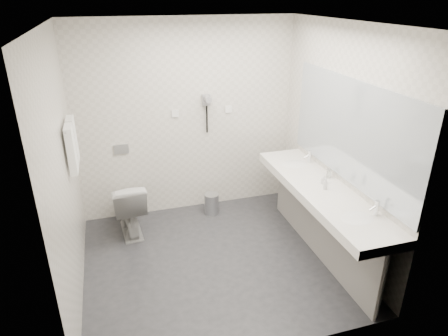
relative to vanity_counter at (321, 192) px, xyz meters
name	(u,v)px	position (x,y,z in m)	size (l,w,h in m)	color
floor	(215,261)	(-1.12, 0.20, -0.80)	(2.80, 2.80, 0.00)	#28292D
ceiling	(212,23)	(-1.12, 0.20, 1.70)	(2.80, 2.80, 0.00)	silver
wall_back	(187,120)	(-1.12, 1.50, 0.45)	(2.80, 2.80, 0.00)	silver
wall_front	(262,225)	(-1.12, -1.10, 0.45)	(2.80, 2.80, 0.00)	silver
wall_left	(63,174)	(-2.52, 0.20, 0.45)	(2.60, 2.60, 0.00)	silver
wall_right	(339,143)	(0.27, 0.20, 0.45)	(2.60, 2.60, 0.00)	silver
vanity_counter	(321,192)	(0.00, 0.00, 0.00)	(0.55, 2.20, 0.10)	silver
vanity_panel	(319,225)	(0.02, 0.00, -0.42)	(0.03, 2.15, 0.75)	gray
vanity_post_near	(381,286)	(0.05, -1.04, -0.42)	(0.06, 0.06, 0.75)	silver
vanity_post_far	(283,185)	(0.05, 1.04, -0.42)	(0.06, 0.06, 0.75)	silver
mirror	(350,131)	(0.26, 0.00, 0.65)	(0.02, 2.20, 1.05)	#B2BCC6
basin_near	(357,219)	(0.00, -0.65, 0.04)	(0.40, 0.31, 0.05)	white
basin_far	(294,165)	(0.00, 0.65, 0.04)	(0.40, 0.31, 0.05)	white
faucet_near	(377,208)	(0.19, -0.65, 0.12)	(0.04, 0.04, 0.15)	silver
faucet_far	(310,157)	(0.19, 0.65, 0.12)	(0.04, 0.04, 0.15)	silver
soap_bottle_a	(324,179)	(0.07, 0.07, 0.10)	(0.05, 0.05, 0.10)	beige
soap_bottle_c	(325,184)	(0.01, -0.04, 0.11)	(0.05, 0.05, 0.12)	beige
glass_left	(329,173)	(0.20, 0.20, 0.10)	(0.05, 0.05, 0.10)	silver
toilet	(129,207)	(-1.97, 1.08, -0.45)	(0.39, 0.69, 0.70)	white
flush_plate	(121,149)	(-1.98, 1.49, 0.15)	(0.18, 0.02, 0.12)	#B2B5BA
pedal_bin	(212,204)	(-0.89, 1.22, -0.66)	(0.19, 0.19, 0.27)	#B2B5BA
bin_lid	(212,195)	(-0.89, 1.22, -0.52)	(0.19, 0.19, 0.01)	#B2B5BA
towel_rail	(68,124)	(-2.47, 0.75, 0.75)	(0.02, 0.02, 0.62)	silver
towel_near	(71,149)	(-2.46, 0.61, 0.53)	(0.07, 0.24, 0.48)	white
towel_far	(73,140)	(-2.46, 0.89, 0.53)	(0.07, 0.24, 0.48)	white
dryer_cradle	(206,100)	(-0.88, 1.47, 0.70)	(0.10, 0.04, 0.14)	gray
dryer_barrel	(208,99)	(-0.88, 1.40, 0.73)	(0.08, 0.08, 0.14)	gray
dryer_cord	(207,119)	(-0.88, 1.46, 0.45)	(0.02, 0.02, 0.35)	black
switch_plate_a	(175,114)	(-1.27, 1.49, 0.55)	(0.09, 0.02, 0.09)	white
switch_plate_b	(228,109)	(-0.57, 1.49, 0.55)	(0.09, 0.02, 0.09)	white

